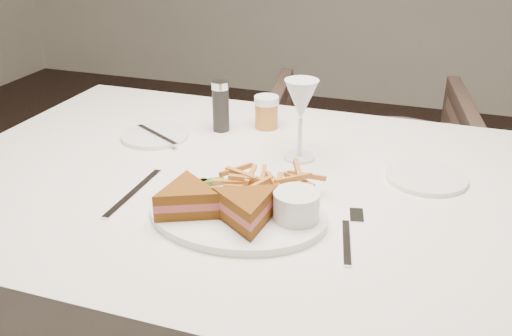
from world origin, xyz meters
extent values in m
cube|color=silver|center=(0.29, -0.30, 0.38)|extent=(1.36, 0.91, 0.75)
imported|color=#4A372D|center=(0.37, 0.64, 0.36)|extent=(0.80, 0.76, 0.72)
ellipsoid|color=white|center=(0.30, -0.45, 0.76)|extent=(0.32, 0.25, 0.01)
cube|color=silver|center=(0.08, -0.43, 0.75)|extent=(0.02, 0.21, 0.00)
cylinder|color=white|center=(-0.02, -0.16, 0.76)|extent=(0.16, 0.16, 0.01)
cylinder|color=white|center=(0.60, -0.19, 0.76)|extent=(0.16, 0.16, 0.01)
cylinder|color=black|center=(0.11, -0.07, 0.81)|extent=(0.04, 0.04, 0.12)
cylinder|color=#AD6C29|center=(0.21, -0.02, 0.79)|extent=(0.06, 0.06, 0.08)
cube|color=#466B25|center=(0.21, -0.37, 0.77)|extent=(0.05, 0.04, 0.01)
cube|color=#466B25|center=(0.19, -0.39, 0.77)|extent=(0.04, 0.05, 0.01)
cylinder|color=white|center=(0.40, -0.45, 0.79)|extent=(0.08, 0.08, 0.05)
camera|label=1|loc=(0.61, -1.27, 1.26)|focal=40.00mm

